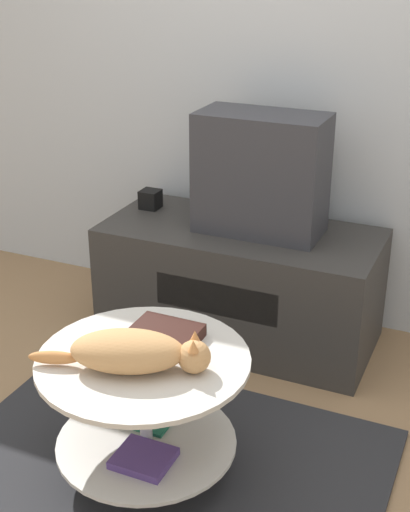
% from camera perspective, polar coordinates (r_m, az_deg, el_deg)
% --- Properties ---
extents(ground_plane, '(12.00, 12.00, 0.00)m').
position_cam_1_polar(ground_plane, '(2.71, -3.63, -16.95)').
color(ground_plane, '#93704C').
extents(wall_back, '(8.00, 0.05, 2.60)m').
position_cam_1_polar(wall_back, '(3.40, 7.30, 15.84)').
color(wall_back, silver).
rests_on(wall_back, ground_plane).
extents(rug, '(1.57, 1.18, 0.02)m').
position_cam_1_polar(rug, '(2.70, -3.64, -16.79)').
color(rug, '#28282B').
rests_on(rug, ground_plane).
extents(tv_stand, '(1.28, 0.59, 0.55)m').
position_cam_1_polar(tv_stand, '(3.39, 2.80, -2.20)').
color(tv_stand, '#33302D').
rests_on(tv_stand, ground_plane).
extents(tv, '(0.56, 0.29, 0.54)m').
position_cam_1_polar(tv, '(3.18, 4.49, 6.56)').
color(tv, '#333338').
rests_on(tv, tv_stand).
extents(speaker, '(0.09, 0.09, 0.09)m').
position_cam_1_polar(speaker, '(3.54, -4.39, 4.55)').
color(speaker, black).
rests_on(speaker, tv_stand).
extents(coffee_table, '(0.72, 0.72, 0.48)m').
position_cam_1_polar(coffee_table, '(2.49, -4.84, -11.54)').
color(coffee_table, '#B2B2B7').
rests_on(coffee_table, rug).
extents(dvd_box, '(0.23, 0.17, 0.05)m').
position_cam_1_polar(dvd_box, '(2.48, -3.15, -6.21)').
color(dvd_box, black).
rests_on(dvd_box, coffee_table).
extents(cat, '(0.57, 0.30, 0.13)m').
position_cam_1_polar(cat, '(2.31, -5.73, -7.63)').
color(cat, tan).
rests_on(cat, coffee_table).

